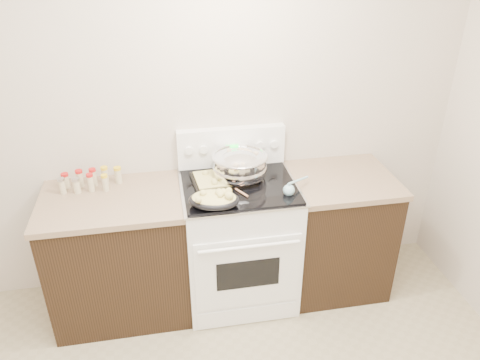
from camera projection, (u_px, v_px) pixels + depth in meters
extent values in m
cube|color=beige|center=(178.00, 111.00, 3.17)|extent=(4.00, 0.05, 2.70)
cube|color=black|center=(121.00, 257.00, 3.23)|extent=(0.90, 0.64, 0.88)
cube|color=brown|center=(112.00, 200.00, 3.01)|extent=(0.93, 0.67, 0.04)
cube|color=black|center=(335.00, 234.00, 3.48)|extent=(0.70, 0.64, 0.88)
cube|color=brown|center=(341.00, 179.00, 3.26)|extent=(0.73, 0.67, 0.04)
cube|color=white|center=(239.00, 243.00, 3.35)|extent=(0.76, 0.66, 0.92)
cube|color=white|center=(248.00, 274.00, 3.06)|extent=(0.70, 0.01, 0.55)
cube|color=black|center=(248.00, 274.00, 3.05)|extent=(0.42, 0.01, 0.22)
cylinder|color=white|center=(249.00, 247.00, 2.91)|extent=(0.65, 0.02, 0.02)
cube|color=white|center=(247.00, 316.00, 3.24)|extent=(0.70, 0.01, 0.14)
cube|color=silver|center=(239.00, 186.00, 3.12)|extent=(0.78, 0.68, 0.01)
cube|color=black|center=(239.00, 185.00, 3.12)|extent=(0.74, 0.64, 0.01)
cube|color=white|center=(231.00, 147.00, 3.30)|extent=(0.76, 0.07, 0.28)
cylinder|color=white|center=(189.00, 151.00, 3.20)|extent=(0.06, 0.02, 0.06)
cylinder|color=white|center=(204.00, 150.00, 3.22)|extent=(0.06, 0.02, 0.06)
cylinder|color=white|center=(260.00, 145.00, 3.28)|extent=(0.06, 0.02, 0.06)
cylinder|color=white|center=(274.00, 144.00, 3.30)|extent=(0.06, 0.02, 0.06)
cube|color=#19E533|center=(232.00, 147.00, 3.26)|extent=(0.09, 0.00, 0.04)
cube|color=silver|center=(221.00, 148.00, 3.24)|extent=(0.05, 0.00, 0.05)
cube|color=silver|center=(243.00, 146.00, 3.27)|extent=(0.05, 0.00, 0.05)
ellipsoid|color=silver|center=(240.00, 168.00, 3.15)|extent=(0.49, 0.49, 0.22)
cylinder|color=silver|center=(240.00, 177.00, 3.18)|extent=(0.20, 0.20, 0.01)
torus|color=silver|center=(240.00, 156.00, 3.11)|extent=(0.38, 0.38, 0.02)
cylinder|color=silver|center=(240.00, 165.00, 3.14)|extent=(0.35, 0.35, 0.12)
cylinder|color=brown|center=(240.00, 158.00, 3.11)|extent=(0.33, 0.33, 0.00)
cube|color=beige|center=(246.00, 151.00, 3.19)|extent=(0.05, 0.05, 0.03)
cube|color=beige|center=(243.00, 161.00, 3.06)|extent=(0.04, 0.04, 0.03)
cube|color=beige|center=(250.00, 161.00, 3.06)|extent=(0.03, 0.03, 0.02)
cube|color=beige|center=(243.00, 165.00, 3.01)|extent=(0.03, 0.03, 0.02)
cube|color=beige|center=(229.00, 151.00, 3.20)|extent=(0.04, 0.04, 0.03)
cube|color=beige|center=(240.00, 151.00, 3.20)|extent=(0.04, 0.04, 0.03)
cube|color=beige|center=(249.00, 153.00, 3.17)|extent=(0.04, 0.04, 0.03)
cube|color=beige|center=(256.00, 154.00, 3.16)|extent=(0.04, 0.04, 0.02)
cube|color=beige|center=(238.00, 155.00, 3.14)|extent=(0.04, 0.04, 0.02)
cube|color=beige|center=(236.00, 161.00, 3.06)|extent=(0.03, 0.03, 0.02)
cube|color=beige|center=(236.00, 166.00, 3.00)|extent=(0.04, 0.04, 0.03)
ellipsoid|color=black|center=(214.00, 200.00, 2.85)|extent=(0.36, 0.29, 0.08)
ellipsoid|color=#D1C36F|center=(214.00, 198.00, 2.85)|extent=(0.32, 0.26, 0.06)
sphere|color=#D1C36F|center=(198.00, 200.00, 2.77)|extent=(0.04, 0.04, 0.04)
sphere|color=#D1C36F|center=(229.00, 191.00, 2.85)|extent=(0.04, 0.04, 0.04)
sphere|color=#D1C36F|center=(229.00, 196.00, 2.80)|extent=(0.05, 0.05, 0.05)
sphere|color=#D1C36F|center=(223.00, 193.00, 2.84)|extent=(0.05, 0.05, 0.05)
sphere|color=#D1C36F|center=(220.00, 194.00, 2.83)|extent=(0.06, 0.06, 0.06)
sphere|color=#D1C36F|center=(220.00, 195.00, 2.81)|extent=(0.04, 0.04, 0.04)
sphere|color=#D1C36F|center=(203.00, 193.00, 2.83)|extent=(0.04, 0.04, 0.04)
sphere|color=#D1C36F|center=(219.00, 193.00, 2.84)|extent=(0.06, 0.06, 0.06)
cube|color=black|center=(223.00, 179.00, 3.15)|extent=(0.44, 0.32, 0.02)
cube|color=#D1C36F|center=(223.00, 178.00, 3.14)|extent=(0.39, 0.28, 0.02)
sphere|color=#D1C36F|center=(205.00, 173.00, 3.17)|extent=(0.04, 0.04, 0.04)
sphere|color=#D1C36F|center=(236.00, 171.00, 3.21)|extent=(0.04, 0.04, 0.04)
sphere|color=#D1C36F|center=(222.00, 180.00, 3.08)|extent=(0.04, 0.04, 0.04)
sphere|color=#D1C36F|center=(244.00, 178.00, 3.11)|extent=(0.04, 0.04, 0.04)
sphere|color=#D1C36F|center=(214.00, 181.00, 3.07)|extent=(0.04, 0.04, 0.04)
sphere|color=#D1C36F|center=(215.00, 183.00, 3.05)|extent=(0.04, 0.04, 0.04)
sphere|color=#D1C36F|center=(238.00, 169.00, 3.23)|extent=(0.04, 0.04, 0.04)
sphere|color=#D1C36F|center=(226.00, 170.00, 3.21)|extent=(0.04, 0.04, 0.04)
sphere|color=#D1C36F|center=(237.00, 173.00, 3.18)|extent=(0.04, 0.04, 0.04)
sphere|color=#D1C36F|center=(225.00, 170.00, 3.21)|extent=(0.04, 0.04, 0.04)
cylinder|color=tan|center=(234.00, 188.00, 3.05)|extent=(0.15, 0.26, 0.01)
sphere|color=tan|center=(228.00, 195.00, 2.96)|extent=(0.04, 0.04, 0.04)
sphere|color=#88BACA|center=(289.00, 190.00, 2.98)|extent=(0.08, 0.08, 0.08)
cylinder|color=#88BACA|center=(298.00, 180.00, 3.05)|extent=(0.19, 0.17, 0.07)
cylinder|color=#BFB28C|center=(66.00, 182.00, 3.10)|extent=(0.05, 0.05, 0.09)
cylinder|color=#B21414|center=(64.00, 175.00, 3.07)|extent=(0.05, 0.05, 0.02)
cylinder|color=#BFB28C|center=(80.00, 179.00, 3.11)|extent=(0.05, 0.05, 0.10)
cylinder|color=#B21414|center=(79.00, 171.00, 3.08)|extent=(0.05, 0.05, 0.02)
cylinder|color=#BFB28C|center=(94.00, 178.00, 3.12)|extent=(0.04, 0.04, 0.10)
cylinder|color=#B21414|center=(92.00, 170.00, 3.10)|extent=(0.05, 0.05, 0.02)
cylinder|color=#BFB28C|center=(105.00, 177.00, 3.14)|extent=(0.04, 0.04, 0.11)
cylinder|color=gold|center=(104.00, 168.00, 3.10)|extent=(0.05, 0.05, 0.02)
cylinder|color=#BFB28C|center=(118.00, 176.00, 3.15)|extent=(0.05, 0.05, 0.10)
cylinder|color=gold|center=(117.00, 168.00, 3.12)|extent=(0.05, 0.05, 0.02)
cylinder|color=#BFB28C|center=(62.00, 187.00, 3.03)|extent=(0.04, 0.04, 0.09)
cylinder|color=#B2B2B7|center=(61.00, 180.00, 3.00)|extent=(0.04, 0.04, 0.02)
cylinder|color=#BFB28C|center=(77.00, 187.00, 3.04)|extent=(0.05, 0.05, 0.09)
cylinder|color=#B2B2B7|center=(75.00, 180.00, 3.01)|extent=(0.05, 0.05, 0.02)
cylinder|color=#BFB28C|center=(91.00, 184.00, 3.05)|extent=(0.04, 0.04, 0.11)
cylinder|color=#B21414|center=(89.00, 175.00, 3.02)|extent=(0.04, 0.04, 0.02)
cylinder|color=#BFB28C|center=(105.00, 184.00, 3.06)|extent=(0.04, 0.04, 0.10)
cylinder|color=gold|center=(104.00, 176.00, 3.03)|extent=(0.04, 0.04, 0.02)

